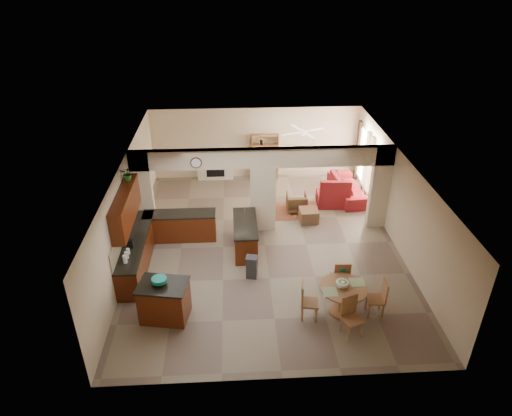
{
  "coord_description": "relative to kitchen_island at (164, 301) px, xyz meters",
  "views": [
    {
      "loc": [
        -0.93,
        -11.59,
        7.92
      ],
      "look_at": [
        -0.26,
        0.3,
        1.17
      ],
      "focal_mm": 32.0,
      "sensor_mm": 36.0,
      "label": 1
    }
  ],
  "objects": [
    {
      "name": "shelving_unit",
      "position": [
        3.02,
        7.79,
        0.39
      ],
      "size": [
        1.0,
        0.32,
        1.8
      ],
      "primitive_type": "cube",
      "color": "olive",
      "rests_on": "floor"
    },
    {
      "name": "wall_back",
      "position": [
        2.67,
        7.97,
        0.89
      ],
      "size": [
        8.0,
        0.0,
        8.0
      ],
      "primitive_type": "plane",
      "rotation": [
        1.57,
        0.0,
        0.0
      ],
      "color": "beige",
      "rests_on": "floor"
    },
    {
      "name": "window_b",
      "position": [
        6.64,
        6.97,
        0.69
      ],
      "size": [
        0.02,
        0.9,
        1.9
      ],
      "primitive_type": "cube",
      "color": "white",
      "rests_on": "wall_right"
    },
    {
      "name": "dining_table",
      "position": [
        4.36,
        -0.08,
        0.02
      ],
      "size": [
        1.17,
        1.17,
        0.8
      ],
      "color": "olive",
      "rests_on": "floor"
    },
    {
      "name": "plant",
      "position": [
        -1.15,
        2.93,
        2.06
      ],
      "size": [
        0.44,
        0.4,
        0.4
      ],
      "primitive_type": "imported",
      "rotation": [
        0.0,
        0.0,
        -0.31
      ],
      "color": "#1F5015",
      "rests_on": "upper_cabinets"
    },
    {
      "name": "floor",
      "position": [
        2.67,
        2.97,
        -0.51
      ],
      "size": [
        10.0,
        10.0,
        0.0
      ],
      "primitive_type": "plane",
      "color": "#766751",
      "rests_on": "ground"
    },
    {
      "name": "ottoman",
      "position": [
        4.23,
        4.36,
        -0.29
      ],
      "size": [
        0.62,
        0.62,
        0.44
      ],
      "primitive_type": "cube",
      "rotation": [
        0.0,
        0.0,
        0.04
      ],
      "color": "maroon",
      "rests_on": "floor"
    },
    {
      "name": "upper_cabinets",
      "position": [
        -1.15,
        2.17,
        1.41
      ],
      "size": [
        0.35,
        2.4,
        0.9
      ],
      "primitive_type": "cube",
      "color": "#3D1607",
      "rests_on": "wall_left"
    },
    {
      "name": "glazed_door",
      "position": [
        6.64,
        6.12,
        0.54
      ],
      "size": [
        0.02,
        0.7,
        2.1
      ],
      "primitive_type": "cube",
      "color": "white",
      "rests_on": "wall_right"
    },
    {
      "name": "teal_bowl",
      "position": [
        -0.07,
        0.03,
        0.59
      ],
      "size": [
        0.36,
        0.36,
        0.17
      ],
      "primitive_type": "cylinder",
      "color": "#13826E",
      "rests_on": "kitchen_island"
    },
    {
      "name": "chair_north",
      "position": [
        4.47,
        0.64,
        0.05
      ],
      "size": [
        0.44,
        0.44,
        1.02
      ],
      "rotation": [
        0.0,
        0.0,
        3.09
      ],
      "color": "olive",
      "rests_on": "floor"
    },
    {
      "name": "window_a",
      "position": [
        6.64,
        5.27,
        0.69
      ],
      "size": [
        0.02,
        0.9,
        1.9
      ],
      "primitive_type": "cube",
      "color": "white",
      "rests_on": "wall_right"
    },
    {
      "name": "ceiling_fan",
      "position": [
        4.17,
        5.97,
        2.05
      ],
      "size": [
        1.0,
        1.0,
        0.1
      ],
      "primitive_type": "cylinder",
      "color": "white",
      "rests_on": "ceiling"
    },
    {
      "name": "partition_right_pier",
      "position": [
        6.37,
        3.97,
        0.89
      ],
      "size": [
        0.6,
        0.25,
        2.8
      ],
      "primitive_type": "cube",
      "color": "beige",
      "rests_on": "floor"
    },
    {
      "name": "sofa",
      "position": [
        5.97,
        6.05,
        -0.16
      ],
      "size": [
        2.46,
        1.15,
        0.7
      ],
      "primitive_type": "imported",
      "rotation": [
        0.0,
        0.0,
        1.66
      ],
      "color": "maroon",
      "rests_on": "floor"
    },
    {
      "name": "peninsula",
      "position": [
        2.07,
        2.86,
        -0.05
      ],
      "size": [
        0.7,
        1.85,
        0.91
      ],
      "color": "#3D1607",
      "rests_on": "floor"
    },
    {
      "name": "wall_right",
      "position": [
        6.67,
        2.97,
        0.89
      ],
      "size": [
        0.0,
        10.0,
        10.0
      ],
      "primitive_type": "plane",
      "rotation": [
        1.57,
        0.0,
        -1.57
      ],
      "color": "beige",
      "rests_on": "floor"
    },
    {
      "name": "drape_a_right",
      "position": [
        6.6,
        5.87,
        0.69
      ],
      "size": [
        0.1,
        0.28,
        2.3
      ],
      "primitive_type": "cube",
      "color": "#421D1A",
      "rests_on": "wall_right"
    },
    {
      "name": "partition_left_pier",
      "position": [
        -1.03,
        3.97,
        0.89
      ],
      "size": [
        0.6,
        0.25,
        2.8
      ],
      "primitive_type": "cube",
      "color": "beige",
      "rests_on": "floor"
    },
    {
      "name": "wall_left",
      "position": [
        -1.33,
        2.97,
        0.89
      ],
      "size": [
        0.0,
        10.0,
        10.0
      ],
      "primitive_type": "plane",
      "rotation": [
        1.57,
        0.0,
        1.57
      ],
      "color": "beige",
      "rests_on": "floor"
    },
    {
      "name": "drape_a_left",
      "position": [
        6.6,
        4.67,
        0.69
      ],
      "size": [
        0.1,
        0.28,
        2.3
      ],
      "primitive_type": "cube",
      "color": "#421D1A",
      "rests_on": "wall_right"
    },
    {
      "name": "kitchen_counter",
      "position": [
        -0.59,
        2.72,
        -0.04
      ],
      "size": [
        2.52,
        3.29,
        1.48
      ],
      "color": "#3D1607",
      "rests_on": "floor"
    },
    {
      "name": "wall_clock",
      "position": [
        0.67,
        3.82,
        1.94
      ],
      "size": [
        0.34,
        0.03,
        0.34
      ],
      "primitive_type": "cylinder",
      "rotation": [
        1.57,
        0.0,
        0.0
      ],
      "color": "#512D1B",
      "rests_on": "partition_header"
    },
    {
      "name": "wall_front",
      "position": [
        2.67,
        -2.03,
        0.89
      ],
      "size": [
        8.0,
        0.0,
        8.0
      ],
      "primitive_type": "plane",
      "rotation": [
        -1.57,
        0.0,
        0.0
      ],
      "color": "beige",
      "rests_on": "floor"
    },
    {
      "name": "ceiling",
      "position": [
        2.67,
        2.97,
        2.29
      ],
      "size": [
        10.0,
        10.0,
        0.0
      ],
      "primitive_type": "plane",
      "rotation": [
        3.14,
        0.0,
        0.0
      ],
      "color": "white",
      "rests_on": "wall_back"
    },
    {
      "name": "chair_east",
      "position": [
        5.24,
        -0.18,
        0.05
      ],
      "size": [
        0.45,
        0.45,
        1.02
      ],
      "rotation": [
        0.0,
        0.0,
        4.64
      ],
      "color": "olive",
      "rests_on": "floor"
    },
    {
      "name": "drape_b_right",
      "position": [
        6.6,
        7.57,
        0.69
      ],
      "size": [
        0.1,
        0.28,
        2.3
      ],
      "primitive_type": "cube",
      "color": "#421D1A",
      "rests_on": "wall_right"
    },
    {
      "name": "drape_b_left",
      "position": [
        6.6,
        6.37,
        0.69
      ],
      "size": [
        0.1,
        0.28,
        2.3
      ],
      "primitive_type": "cube",
      "color": "#421D1A",
      "rests_on": "wall_right"
    },
    {
      "name": "kitchen_island",
      "position": [
        0.0,
        0.0,
        0.0
      ],
      "size": [
        1.29,
        1.02,
        1.01
      ],
      "rotation": [
        0.0,
        0.0,
        -0.17
      ],
      "color": "#3D1607",
      "rests_on": "floor"
    },
    {
      "name": "trash_can",
      "position": [
        2.19,
        1.46,
        -0.2
      ],
      "size": [
        0.34,
        0.3,
        0.62
      ],
      "primitive_type": "cube",
      "rotation": [
        0.0,
        0.0,
        -0.2
      ],
      "color": "#2D2D2F",
      "rests_on": "floor"
    },
    {
      "name": "chair_south",
      "position": [
        4.39,
        -0.76,
        0.05
      ],
      "size": [
        0.53,
        0.53,
        1.02
      ],
      "rotation": [
        0.0,
        0.0,
        0.32
      ],
      "color": "olive",
      "rests_on": "floor"
    },
    {
      "name": "fruit_bowl",
      "position": [
        4.32,
        -0.06,
        0.37
      ],
      "size": [
        0.31,
        0.31,
        0.16
      ],
      "primitive_type": "cylinder",
      "color": "#7BAF25",
      "rests_on": "dining_table"
    },
    {
      "name": "armchair",
      "position": [
        3.93,
        5.1,
        -0.19
      ],
      "size": [
        0.71,
        0.73,
        0.64
      ],
      "primitive_type": "imported",
      "rotation": [
        0.0,
        0.0,
        3.11
      ],
      "color": "maroon",
      "rests_on": "floor"
    },
    {
      "name": "rug",
      "position": [
        3.87,
        5.07,
        -0.5
      ],
      "size": [
        1.6,
        1.3,
        0.01
      ],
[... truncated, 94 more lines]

